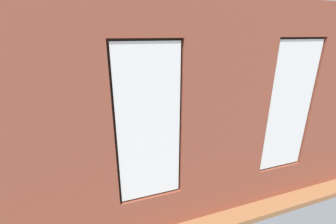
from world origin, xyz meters
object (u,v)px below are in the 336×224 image
Objects in this scene: cup_ceramic at (153,126)px; table_plant_small at (139,128)px; couch_by_window at (169,176)px; remote_gray at (158,128)px; remote_black at (165,123)px; potted_plant_beside_window_right at (43,197)px; potted_plant_corner_far_left at (321,132)px; potted_plant_corner_near_left at (222,87)px; coffee_table at (153,129)px; papasan_chair at (120,108)px; potted_plant_near_tv at (56,150)px; couch_left at (252,119)px; tv_flatscreen at (32,125)px; remote_silver at (146,126)px; potted_plant_by_left_couch at (216,102)px; potted_plant_foreground_right at (59,109)px; potted_plant_between_couches at (235,151)px; media_console at (38,151)px; potted_plant_mid_room_small at (193,118)px.

table_plant_small reaches higher than cup_ceramic.
couch_by_window is 10.92× the size of remote_gray.
remote_black is 3.43m from potted_plant_beside_window_right.
potted_plant_corner_far_left is (-3.19, 2.09, 0.24)m from cup_ceramic.
couch_by_window is at bearing 48.25° from potted_plant_corner_near_left.
table_plant_small reaches higher than coffee_table.
papasan_chair is at bearing -46.19° from potted_plant_corner_far_left.
papasan_chair is 0.94× the size of potted_plant_near_tv.
couch_by_window is at bearing -1.66° from potted_plant_corner_far_left.
potted_plant_corner_near_left reaches higher than couch_left.
potted_plant_corner_near_left reaches higher than tv_flatscreen.
potted_plant_near_tv is (5.31, -0.97, 0.02)m from potted_plant_corner_far_left.
couch_left is 11.48× the size of remote_gray.
papasan_chair is (0.42, -1.74, -0.01)m from remote_silver.
potted_plant_by_left_couch is 5.04m from potted_plant_foreground_right.
remote_silver is at bearing -133.06° from potted_plant_beside_window_right.
potted_plant_corner_near_left is at bearing -118.43° from potted_plant_between_couches.
potted_plant_between_couches is at bearing 114.34° from papasan_chair.
remote_silver is 2.52m from media_console.
remote_black is at bearing 27.37° from potted_plant_by_left_couch.
potted_plant_by_left_couch is at bearing 130.72° from remote_silver.
papasan_chair is (0.58, -1.84, -0.04)m from cup_ceramic.
potted_plant_corner_far_left is (-5.86, 2.05, -0.18)m from tv_flatscreen.
potted_plant_between_couches is 2.63m from potted_plant_mid_room_small.
potted_plant_mid_room_small is (-2.03, 1.19, -0.15)m from papasan_chair.
potted_plant_beside_window_right is 5.94m from potted_plant_by_left_couch.
table_plant_small is 0.17× the size of potted_plant_beside_window_right.
coffee_table is 1.17× the size of potted_plant_near_tv.
potted_plant_beside_window_right is at bearing 0.08° from potted_plant_corner_far_left.
potted_plant_near_tv is at bearing 27.73° from cup_ceramic.
potted_plant_foreground_right reaches higher than potted_plant_between_couches.
potted_plant_near_tv is (-0.10, -0.98, 0.22)m from potted_plant_beside_window_right.
remote_black is at bearing 31.48° from potted_plant_corner_near_left.
remote_gray is 2.45m from potted_plant_near_tv.
papasan_chair reaches higher than remote_black.
media_console is at bearing -1.94° from table_plant_small.
potted_plant_foreground_right is at bearing 65.90° from remote_black.
remote_silver is (0.17, -0.10, -0.03)m from cup_ceramic.
potted_plant_foreground_right is at bearing -37.53° from coffee_table.
tv_flatscreen is (2.77, -0.08, 0.45)m from remote_gray.
papasan_chair is (-2.09, -1.88, -0.46)m from tv_flatscreen.
potted_plant_corner_far_left is (-2.82, 2.23, 0.27)m from remote_black.
table_plant_small is at bearing 116.40° from remote_black.
table_plant_small is at bearing -150.00° from potted_plant_near_tv.
media_console is at bearing -77.61° from potted_plant_beside_window_right.
remote_black is 3.05m from media_console.
potted_plant_corner_near_left is (-3.20, -1.87, 0.39)m from cup_ceramic.
remote_silver is 3.06m from potted_plant_by_left_couch.
potted_plant_by_left_couch is at bearing -153.46° from coffee_table.
table_plant_small is 0.18× the size of papasan_chair.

